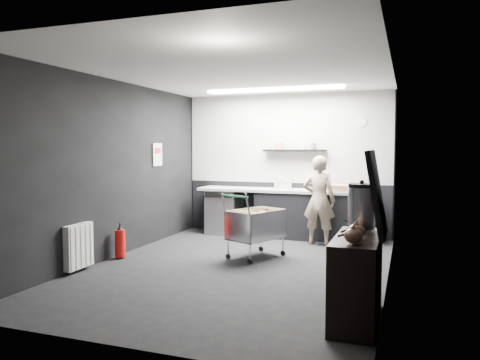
% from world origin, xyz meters
% --- Properties ---
extents(floor, '(5.50, 5.50, 0.00)m').
position_xyz_m(floor, '(0.00, 0.00, 0.00)').
color(floor, black).
rests_on(floor, ground).
extents(ceiling, '(5.50, 5.50, 0.00)m').
position_xyz_m(ceiling, '(0.00, 0.00, 2.70)').
color(ceiling, white).
rests_on(ceiling, wall_back).
extents(wall_back, '(5.50, 0.00, 5.50)m').
position_xyz_m(wall_back, '(0.00, 2.75, 1.35)').
color(wall_back, black).
rests_on(wall_back, floor).
extents(wall_front, '(5.50, 0.00, 5.50)m').
position_xyz_m(wall_front, '(0.00, -2.75, 1.35)').
color(wall_front, black).
rests_on(wall_front, floor).
extents(wall_left, '(0.00, 5.50, 5.50)m').
position_xyz_m(wall_left, '(-2.00, 0.00, 1.35)').
color(wall_left, black).
rests_on(wall_left, floor).
extents(wall_right, '(0.00, 5.50, 5.50)m').
position_xyz_m(wall_right, '(2.00, 0.00, 1.35)').
color(wall_right, black).
rests_on(wall_right, floor).
extents(kitchen_wall_panel, '(3.95, 0.02, 1.70)m').
position_xyz_m(kitchen_wall_panel, '(0.00, 2.73, 1.85)').
color(kitchen_wall_panel, '#B2B3AE').
rests_on(kitchen_wall_panel, wall_back).
extents(dado_panel, '(3.95, 0.02, 1.00)m').
position_xyz_m(dado_panel, '(0.00, 2.73, 0.50)').
color(dado_panel, black).
rests_on(dado_panel, wall_back).
extents(floating_shelf, '(1.20, 0.22, 0.04)m').
position_xyz_m(floating_shelf, '(0.20, 2.62, 1.62)').
color(floating_shelf, black).
rests_on(floating_shelf, wall_back).
extents(wall_clock, '(0.20, 0.03, 0.20)m').
position_xyz_m(wall_clock, '(1.40, 2.72, 2.15)').
color(wall_clock, silver).
rests_on(wall_clock, wall_back).
extents(poster, '(0.02, 0.30, 0.40)m').
position_xyz_m(poster, '(-1.98, 1.30, 1.55)').
color(poster, white).
rests_on(poster, wall_left).
extents(poster_red_band, '(0.02, 0.22, 0.10)m').
position_xyz_m(poster_red_band, '(-1.98, 1.30, 1.62)').
color(poster_red_band, red).
rests_on(poster_red_band, poster).
extents(radiator, '(0.10, 0.50, 0.60)m').
position_xyz_m(radiator, '(-1.94, -0.90, 0.35)').
color(radiator, silver).
rests_on(radiator, wall_left).
extents(ceiling_strip, '(2.40, 0.20, 0.04)m').
position_xyz_m(ceiling_strip, '(0.00, 1.85, 2.67)').
color(ceiling_strip, white).
rests_on(ceiling_strip, ceiling).
extents(prep_counter, '(3.20, 0.61, 0.90)m').
position_xyz_m(prep_counter, '(0.14, 2.42, 0.46)').
color(prep_counter, black).
rests_on(prep_counter, floor).
extents(person, '(0.59, 0.41, 1.54)m').
position_xyz_m(person, '(0.79, 1.97, 0.77)').
color(person, beige).
rests_on(person, floor).
extents(shopping_cart, '(0.88, 1.11, 0.99)m').
position_xyz_m(shopping_cart, '(0.05, 0.70, 0.47)').
color(shopping_cart, silver).
rests_on(shopping_cart, floor).
extents(sideboard, '(0.47, 1.10, 1.65)m').
position_xyz_m(sideboard, '(1.78, -1.45, 0.53)').
color(sideboard, black).
rests_on(sideboard, floor).
extents(fire_extinguisher, '(0.16, 0.16, 0.51)m').
position_xyz_m(fire_extinguisher, '(-1.85, -0.07, 0.25)').
color(fire_extinguisher, red).
rests_on(fire_extinguisher, floor).
extents(cardboard_box, '(0.60, 0.48, 0.11)m').
position_xyz_m(cardboard_box, '(1.16, 2.37, 0.96)').
color(cardboard_box, '#AA7E5B').
rests_on(cardboard_box, prep_counter).
extents(pink_tub, '(0.22, 0.22, 0.22)m').
position_xyz_m(pink_tub, '(-0.03, 2.42, 1.01)').
color(pink_tub, beige).
rests_on(pink_tub, prep_counter).
extents(white_container, '(0.22, 0.18, 0.18)m').
position_xyz_m(white_container, '(0.09, 2.37, 0.99)').
color(white_container, silver).
rests_on(white_container, prep_counter).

